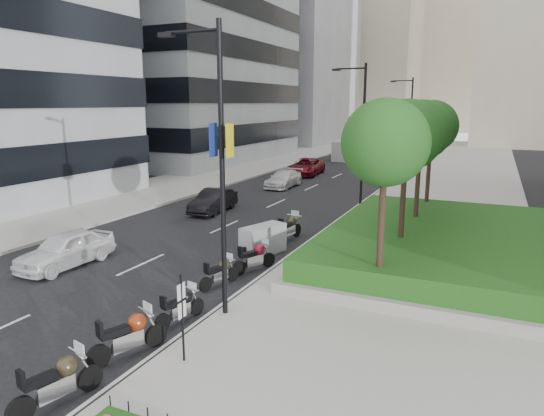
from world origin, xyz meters
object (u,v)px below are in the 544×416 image
Objects in this scene: motorcycle_4 at (255,257)px; motorcycle_6 at (289,228)px; lamp_post_1 at (361,130)px; car_a at (66,249)px; motorcycle_1 at (129,335)px; car_d at (306,167)px; car_b at (213,201)px; parking_sign at (182,314)px; delivery_van at (347,151)px; motorcycle_5 at (263,240)px; lamp_post_2 at (409,120)px; motorcycle_2 at (181,306)px; motorcycle_0 at (58,381)px; lamp_post_0 at (217,158)px; motorcycle_3 at (220,272)px; car_c at (284,179)px.

motorcycle_6 is (-0.44, 4.68, 0.06)m from motorcycle_4.
lamp_post_1 is 2.08× the size of car_a.
car_d reaches higher than motorcycle_1.
car_b is (-8.14, -4.05, -4.36)m from lamp_post_1.
parking_sign reaches higher than delivery_van.
motorcycle_5 is at bearing -178.52° from motorcycle_6.
car_d is (-7.56, 33.49, 0.16)m from motorcycle_1.
car_b reaches higher than motorcycle_6.
lamp_post_2 is 4.57× the size of motorcycle_2.
car_b reaches higher than motorcycle_0.
motorcycle_0 is 4.67m from motorcycle_2.
motorcycle_5 is (-1.57, -10.59, -4.40)m from lamp_post_1.
lamp_post_0 is 1.00× the size of lamp_post_2.
car_a is (-9.00, 4.55, -0.72)m from parking_sign.
parking_sign is at bearing -17.02° from motorcycle_0.
motorcycle_5 is 9.27m from car_b.
lamp_post_0 is 44.75m from delivery_van.
motorcycle_1 is at bearing -91.42° from lamp_post_2.
motorcycle_0 is 49.90m from delivery_van.
lamp_post_1 reaches higher than motorcycle_3.
delivery_van reaches higher than car_c.
parking_sign is (0.66, -38.00, -3.61)m from lamp_post_2.
motorcycle_3 is at bearing -62.34° from car_b.
car_d is at bearing 33.64° from motorcycle_1.
motorcycle_6 is 0.43× the size of delivery_van.
parking_sign is at bearing -144.39° from motorcycle_4.
car_c reaches higher than motorcycle_4.
motorcycle_0 is 14.53m from motorcycle_6.
car_c is at bearing 31.30° from motorcycle_3.
car_a is at bearing 144.65° from motorcycle_5.
delivery_van is (-7.46, 44.68, 0.55)m from motorcycle_2.
lamp_post_0 is 3.75× the size of motorcycle_6.
car_a is (-7.41, 7.11, 0.15)m from motorcycle_0.
car_b is at bearing 36.11° from motorcycle_0.
motorcycle_4 is at bearing 102.20° from parking_sign.
motorcycle_1 is 2.30m from motorcycle_2.
motorcycle_3 is at bearing 120.96° from lamp_post_0.
lamp_post_0 is 4.44× the size of motorcycle_4.
motorcycle_1 is (-0.94, -20.19, -4.45)m from lamp_post_1.
motorcycle_6 is (-0.46, 9.86, 0.11)m from motorcycle_2.
motorcycle_6 is (-1.36, -8.04, -4.43)m from lamp_post_1.
parking_sign is 5.71m from motorcycle_3.
parking_sign is (0.66, -3.00, -3.61)m from lamp_post_0.
car_c is (-6.18, 16.78, 0.01)m from motorcycle_5.
motorcycle_1 is (-0.94, -38.19, -4.45)m from lamp_post_2.
motorcycle_2 is 0.35× the size of delivery_van.
car_b reaches higher than motorcycle_3.
motorcycle_0 is at bearing -157.95° from motorcycle_5.
motorcycle_3 is at bearing -95.25° from lamp_post_1.
motorcycle_0 is at bearing -168.73° from motorcycle_2.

